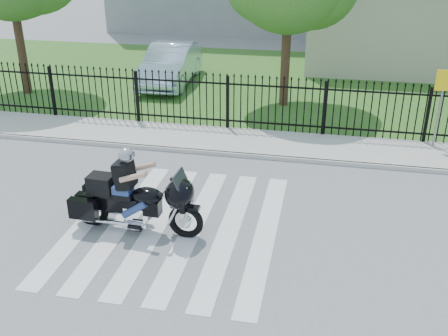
# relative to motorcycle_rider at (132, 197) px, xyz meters

# --- Properties ---
(ground) EXTENTS (120.00, 120.00, 0.00)m
(ground) POSITION_rel_motorcycle_rider_xyz_m (0.82, 0.32, -0.80)
(ground) COLOR slate
(ground) RESTS_ON ground
(crosswalk) EXTENTS (5.00, 5.50, 0.01)m
(crosswalk) POSITION_rel_motorcycle_rider_xyz_m (0.82, 0.32, -0.80)
(crosswalk) COLOR silver
(crosswalk) RESTS_ON ground
(sidewalk) EXTENTS (40.00, 2.00, 0.12)m
(sidewalk) POSITION_rel_motorcycle_rider_xyz_m (0.82, 5.32, -0.74)
(sidewalk) COLOR #ADAAA3
(sidewalk) RESTS_ON ground
(curb) EXTENTS (40.00, 0.12, 0.12)m
(curb) POSITION_rel_motorcycle_rider_xyz_m (0.82, 4.32, -0.74)
(curb) COLOR #ADAAA3
(curb) RESTS_ON ground
(grass_strip) EXTENTS (40.00, 12.00, 0.02)m
(grass_strip) POSITION_rel_motorcycle_rider_xyz_m (0.82, 12.32, -0.79)
(grass_strip) COLOR #2B591E
(grass_strip) RESTS_ON ground
(iron_fence) EXTENTS (26.00, 0.04, 1.80)m
(iron_fence) POSITION_rel_motorcycle_rider_xyz_m (0.82, 6.32, 0.10)
(iron_fence) COLOR black
(iron_fence) RESTS_ON ground
(building_low) EXTENTS (10.00, 6.00, 3.50)m
(building_low) POSITION_rel_motorcycle_rider_xyz_m (7.82, 16.32, 0.95)
(building_low) COLOR #BCB39C
(building_low) RESTS_ON ground
(motorcycle_rider) EXTENTS (2.97, 0.96, 1.97)m
(motorcycle_rider) POSITION_rel_motorcycle_rider_xyz_m (0.00, 0.00, 0.00)
(motorcycle_rider) COLOR black
(motorcycle_rider) RESTS_ON ground
(parked_car) EXTENTS (1.90, 4.93, 1.60)m
(parked_car) POSITION_rel_motorcycle_rider_xyz_m (-2.53, 11.19, 0.02)
(parked_car) COLOR silver
(parked_car) RESTS_ON grass_strip
(traffic_sign) EXTENTS (0.49, 0.10, 2.27)m
(traffic_sign) POSITION_rel_motorcycle_rider_xyz_m (7.06, 6.01, 0.93)
(traffic_sign) COLOR gray
(traffic_sign) RESTS_ON sidewalk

